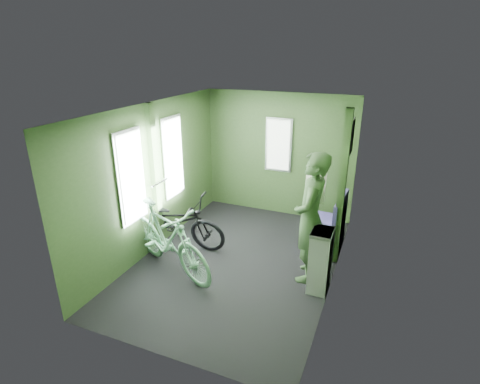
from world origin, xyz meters
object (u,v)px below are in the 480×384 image
at_px(bicycle_mint, 170,271).
at_px(bench_seat, 326,232).
at_px(bicycle_black, 176,245).
at_px(passenger, 310,218).
at_px(waste_box, 320,261).

bearing_deg(bicycle_mint, bench_seat, -27.88).
relative_size(bicycle_mint, bench_seat, 2.00).
bearing_deg(bicycle_black, bicycle_mint, -156.00).
relative_size(passenger, bench_seat, 2.03).
xyz_separation_m(bicycle_mint, passenger, (1.85, 0.64, 0.91)).
distance_m(waste_box, bench_seat, 1.19).
xyz_separation_m(bicycle_black, bicycle_mint, (0.32, -0.69, 0.00)).
xyz_separation_m(bicycle_mint, waste_box, (2.06, 0.40, 0.44)).
bearing_deg(passenger, bench_seat, 170.33).
relative_size(bicycle_black, bicycle_mint, 0.96).
bearing_deg(bench_seat, waste_box, -80.27).
relative_size(bicycle_black, bench_seat, 1.93).
bearing_deg(bench_seat, bicycle_black, -154.74).
distance_m(passenger, waste_box, 0.57).
bearing_deg(waste_box, bench_seat, 95.64).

